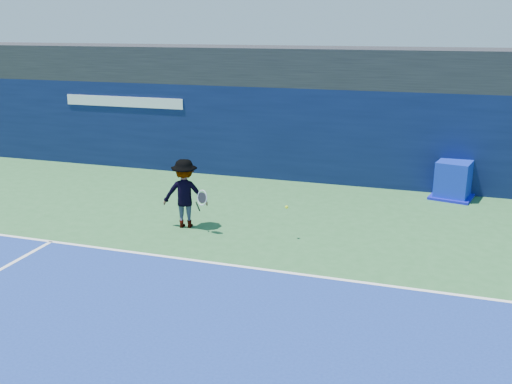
# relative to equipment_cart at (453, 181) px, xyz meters

# --- Properties ---
(ground) EXTENTS (80.00, 80.00, 0.00)m
(ground) POSITION_rel_equipment_cart_xyz_m (-4.01, -9.65, -0.50)
(ground) COLOR #2C6232
(ground) RESTS_ON ground
(baseline) EXTENTS (24.00, 0.10, 0.01)m
(baseline) POSITION_rel_equipment_cart_xyz_m (-4.01, -6.65, -0.49)
(baseline) COLOR white
(baseline) RESTS_ON ground
(stadium_band) EXTENTS (36.00, 3.00, 1.20)m
(stadium_band) POSITION_rel_equipment_cart_xyz_m (-4.01, 1.85, 3.10)
(stadium_band) COLOR black
(stadium_band) RESTS_ON back_wall_assembly
(back_wall_assembly) EXTENTS (36.00, 1.03, 3.00)m
(back_wall_assembly) POSITION_rel_equipment_cart_xyz_m (-4.01, 0.85, 1.00)
(back_wall_assembly) COLOR #0A1439
(back_wall_assembly) RESTS_ON ground
(equipment_cart) EXTENTS (1.36, 1.36, 1.10)m
(equipment_cart) POSITION_rel_equipment_cart_xyz_m (0.00, 0.00, 0.00)
(equipment_cart) COLOR #0B20A5
(equipment_cart) RESTS_ON ground
(tennis_player) EXTENTS (1.38, 0.91, 1.74)m
(tennis_player) POSITION_rel_equipment_cart_xyz_m (-6.43, -4.69, 0.37)
(tennis_player) COLOR white
(tennis_player) RESTS_ON ground
(tennis_ball) EXTENTS (0.08, 0.08, 0.08)m
(tennis_ball) POSITION_rel_equipment_cart_xyz_m (-3.79, -4.75, 0.29)
(tennis_ball) COLOR #C4E119
(tennis_ball) RESTS_ON ground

